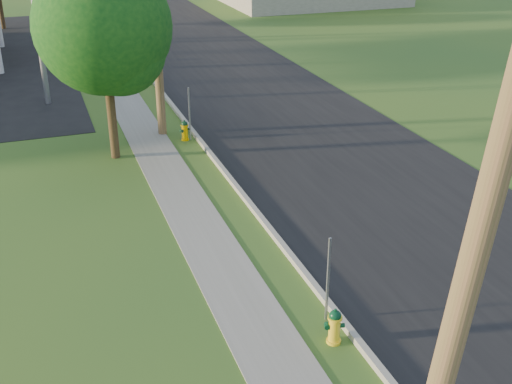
% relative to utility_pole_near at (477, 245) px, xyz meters
% --- Properties ---
extents(road, '(8.00, 120.00, 0.02)m').
position_rel_utility_pole_near_xyz_m(road, '(5.10, 11.00, -4.79)').
color(road, black).
rests_on(road, ground).
extents(curb, '(0.15, 120.00, 0.15)m').
position_rel_utility_pole_near_xyz_m(curb, '(1.10, 11.00, -4.73)').
color(curb, '#99978B').
rests_on(curb, ground).
extents(sidewalk, '(1.50, 120.00, 0.03)m').
position_rel_utility_pole_near_xyz_m(sidewalk, '(-0.65, 11.00, -4.79)').
color(sidewalk, gray).
rests_on(sidewalk, ground).
extents(utility_pole_near, '(1.40, 0.32, 9.48)m').
position_rel_utility_pole_near_xyz_m(utility_pole_near, '(0.00, 0.00, 0.00)').
color(utility_pole_near, brown).
rests_on(utility_pole_near, ground).
extents(utility_pole_mid, '(1.40, 0.32, 9.80)m').
position_rel_utility_pole_near_xyz_m(utility_pole_mid, '(-0.00, 18.00, 0.15)').
color(utility_pole_mid, brown).
rests_on(utility_pole_mid, ground).
extents(sign_post_near, '(0.05, 0.04, 2.00)m').
position_rel_utility_pole_near_xyz_m(sign_post_near, '(0.85, 5.20, -3.80)').
color(sign_post_near, gray).
rests_on(sign_post_near, ground).
extents(sign_post_mid, '(0.05, 0.04, 2.00)m').
position_rel_utility_pole_near_xyz_m(sign_post_mid, '(0.85, 17.00, -3.80)').
color(sign_post_mid, gray).
rests_on(sign_post_mid, ground).
extents(sign_post_far, '(0.05, 0.04, 2.00)m').
position_rel_utility_pole_near_xyz_m(sign_post_far, '(0.85, 29.20, -3.80)').
color(sign_post_far, gray).
rests_on(sign_post_far, ground).
extents(tree_verge, '(4.43, 4.43, 6.71)m').
position_rel_utility_pole_near_xyz_m(tree_verge, '(-1.94, 16.11, -0.48)').
color(tree_verge, '#362713').
rests_on(tree_verge, ground).
extents(hydrant_near, '(0.42, 0.38, 0.81)m').
position_rel_utility_pole_near_xyz_m(hydrant_near, '(0.67, 4.44, -4.41)').
color(hydrant_near, yellow).
rests_on(hydrant_near, ground).
extents(hydrant_mid, '(0.40, 0.36, 0.77)m').
position_rel_utility_pole_near_xyz_m(hydrant_mid, '(0.65, 17.04, -4.42)').
color(hydrant_mid, '#E0A500').
rests_on(hydrant_mid, ground).
extents(hydrant_far, '(0.39, 0.34, 0.74)m').
position_rel_utility_pole_near_xyz_m(hydrant_far, '(0.74, 30.04, -4.44)').
color(hydrant_far, yellow).
rests_on(hydrant_far, ground).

